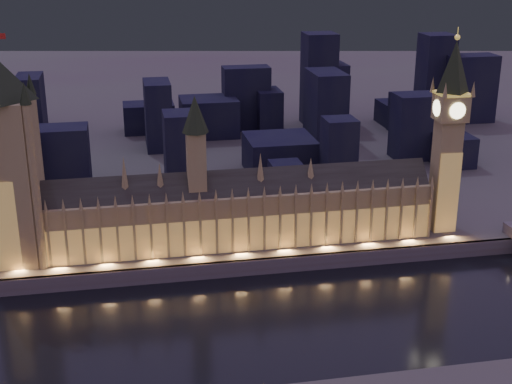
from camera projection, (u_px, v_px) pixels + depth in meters
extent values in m
plane|color=black|center=(268.00, 315.00, 312.78)|extent=(2000.00, 2000.00, 0.00)
cube|color=#4A3942|center=(173.00, 84.00, 792.70)|extent=(2000.00, 960.00, 8.00)
cube|color=#4E4143|center=(251.00, 267.00, 349.38)|extent=(2000.00, 2.50, 8.00)
cube|color=#977C51|center=(237.00, 218.00, 362.19)|extent=(200.10, 21.02, 28.00)
cube|color=#B88E47|center=(241.00, 235.00, 354.38)|extent=(200.00, 0.50, 18.00)
cube|color=black|center=(237.00, 187.00, 356.50)|extent=(200.08, 17.28, 16.26)
cube|color=#977C51|center=(196.00, 164.00, 348.61)|extent=(9.00, 9.00, 32.00)
cone|color=black|center=(195.00, 114.00, 340.24)|extent=(13.00, 13.00, 18.00)
cube|color=#977C51|center=(31.00, 241.00, 334.64)|extent=(1.20, 1.20, 28.00)
cone|color=#977C51|center=(27.00, 207.00, 329.51)|extent=(2.00, 2.00, 6.00)
cube|color=#977C51|center=(49.00, 240.00, 336.06)|extent=(1.20, 1.20, 28.00)
cone|color=#977C51|center=(45.00, 206.00, 330.93)|extent=(2.00, 2.00, 6.00)
cube|color=#977C51|center=(66.00, 239.00, 337.48)|extent=(1.20, 1.20, 28.00)
cone|color=#977C51|center=(63.00, 205.00, 332.35)|extent=(2.00, 2.00, 6.00)
cube|color=#977C51|center=(83.00, 237.00, 338.90)|extent=(1.20, 1.20, 28.00)
cone|color=#977C51|center=(81.00, 203.00, 333.77)|extent=(2.00, 2.00, 6.00)
cube|color=#977C51|center=(101.00, 236.00, 340.32)|extent=(1.20, 1.20, 28.00)
cone|color=#977C51|center=(98.00, 202.00, 335.19)|extent=(2.00, 2.00, 6.00)
cube|color=#977C51|center=(118.00, 235.00, 341.74)|extent=(1.20, 1.20, 28.00)
cone|color=#977C51|center=(115.00, 201.00, 336.61)|extent=(2.00, 2.00, 6.00)
cube|color=#977C51|center=(134.00, 234.00, 343.16)|extent=(1.20, 1.20, 28.00)
cone|color=#977C51|center=(132.00, 200.00, 338.03)|extent=(2.00, 2.00, 6.00)
cube|color=#977C51|center=(151.00, 232.00, 344.58)|extent=(1.20, 1.20, 28.00)
cone|color=#977C51|center=(149.00, 199.00, 339.44)|extent=(2.00, 2.00, 6.00)
cube|color=#977C51|center=(168.00, 231.00, 346.00)|extent=(1.20, 1.20, 28.00)
cone|color=#977C51|center=(166.00, 198.00, 340.86)|extent=(2.00, 2.00, 6.00)
cube|color=#977C51|center=(184.00, 230.00, 347.42)|extent=(1.20, 1.20, 28.00)
cone|color=#977C51|center=(183.00, 197.00, 342.28)|extent=(2.00, 2.00, 6.00)
cube|color=#977C51|center=(201.00, 229.00, 348.83)|extent=(1.20, 1.20, 28.00)
cone|color=#977C51|center=(199.00, 196.00, 343.70)|extent=(2.00, 2.00, 6.00)
cube|color=#977C51|center=(217.00, 228.00, 350.25)|extent=(1.20, 1.20, 28.00)
cone|color=#977C51|center=(216.00, 195.00, 345.12)|extent=(2.00, 2.00, 6.00)
cube|color=#977C51|center=(233.00, 226.00, 351.67)|extent=(1.20, 1.20, 28.00)
cone|color=#977C51|center=(232.00, 194.00, 346.54)|extent=(2.00, 2.00, 6.00)
cube|color=#977C51|center=(249.00, 225.00, 353.09)|extent=(1.20, 1.20, 28.00)
cone|color=#977C51|center=(248.00, 193.00, 347.96)|extent=(2.00, 2.00, 6.00)
cube|color=#977C51|center=(264.00, 224.00, 354.51)|extent=(1.20, 1.20, 28.00)
cone|color=#977C51|center=(264.00, 192.00, 349.38)|extent=(2.00, 2.00, 6.00)
cube|color=#977C51|center=(280.00, 223.00, 355.93)|extent=(1.20, 1.20, 28.00)
cone|color=#977C51|center=(280.00, 191.00, 350.80)|extent=(2.00, 2.00, 6.00)
cube|color=#977C51|center=(296.00, 222.00, 357.35)|extent=(1.20, 1.20, 28.00)
cone|color=#977C51|center=(296.00, 190.00, 352.22)|extent=(2.00, 2.00, 6.00)
cube|color=#977C51|center=(311.00, 221.00, 358.77)|extent=(1.20, 1.20, 28.00)
cone|color=#977C51|center=(312.00, 189.00, 353.63)|extent=(2.00, 2.00, 6.00)
cube|color=#977C51|center=(326.00, 220.00, 360.19)|extent=(1.20, 1.20, 28.00)
cone|color=#977C51|center=(327.00, 188.00, 355.05)|extent=(2.00, 2.00, 6.00)
cube|color=#977C51|center=(342.00, 219.00, 361.61)|extent=(1.20, 1.20, 28.00)
cone|color=#977C51|center=(343.00, 187.00, 356.47)|extent=(2.00, 2.00, 6.00)
cube|color=#977C51|center=(357.00, 217.00, 363.02)|extent=(1.20, 1.20, 28.00)
cone|color=#977C51|center=(358.00, 186.00, 357.89)|extent=(2.00, 2.00, 6.00)
cube|color=#977C51|center=(372.00, 216.00, 364.44)|extent=(1.20, 1.20, 28.00)
cone|color=#977C51|center=(373.00, 185.00, 359.31)|extent=(2.00, 2.00, 6.00)
cube|color=#977C51|center=(386.00, 215.00, 365.86)|extent=(1.20, 1.20, 28.00)
cone|color=#977C51|center=(388.00, 184.00, 360.73)|extent=(2.00, 2.00, 6.00)
cube|color=#977C51|center=(401.00, 214.00, 367.28)|extent=(1.20, 1.20, 28.00)
cone|color=#977C51|center=(403.00, 183.00, 362.15)|extent=(2.00, 2.00, 6.00)
cube|color=#977C51|center=(416.00, 213.00, 368.70)|extent=(1.20, 1.20, 28.00)
cone|color=#977C51|center=(418.00, 182.00, 363.57)|extent=(2.00, 2.00, 6.00)
cube|color=#977C51|center=(430.00, 212.00, 370.12)|extent=(1.20, 1.20, 28.00)
cone|color=#977C51|center=(432.00, 181.00, 364.99)|extent=(2.00, 2.00, 6.00)
cone|color=#977C51|center=(124.00, 174.00, 343.40)|extent=(4.40, 4.40, 18.00)
cone|color=#977C51|center=(160.00, 176.00, 347.09)|extent=(4.40, 4.40, 14.00)
cone|color=#977C51|center=(260.00, 168.00, 355.62)|extent=(4.40, 4.40, 16.00)
cone|color=#977C51|center=(311.00, 169.00, 360.90)|extent=(4.40, 4.40, 12.00)
cube|color=#977C51|center=(13.00, 183.00, 334.72)|extent=(25.45, 25.45, 79.22)
cube|color=#B88E47|center=(14.00, 227.00, 330.24)|extent=(22.00, 0.50, 44.00)
cone|color=black|center=(1.00, 81.00, 318.45)|extent=(31.68, 31.68, 18.00)
cube|color=red|center=(1.00, 36.00, 312.32)|extent=(4.00, 0.15, 2.50)
cylinder|color=#977C51|center=(35.00, 189.00, 326.49)|extent=(4.40, 4.40, 79.22)
cone|color=black|center=(25.00, 93.00, 311.56)|extent=(5.20, 5.20, 10.00)
cylinder|color=#977C51|center=(40.00, 175.00, 346.85)|extent=(4.40, 4.40, 79.22)
cone|color=black|center=(30.00, 84.00, 331.92)|extent=(5.20, 5.20, 10.00)
cube|color=#977C51|center=(445.00, 175.00, 376.60)|extent=(12.62, 12.62, 60.00)
cube|color=#B88E47|center=(448.00, 194.00, 373.54)|extent=(12.00, 0.50, 44.00)
cube|color=#977C51|center=(451.00, 107.00, 364.33)|extent=(15.00, 15.00, 13.35)
cube|color=#F2C64C|center=(452.00, 93.00, 361.90)|extent=(15.75, 15.75, 1.20)
cone|color=black|center=(455.00, 67.00, 357.35)|extent=(18.00, 18.00, 26.00)
sphere|color=#F2C64C|center=(457.00, 37.00, 352.49)|extent=(2.80, 2.80, 2.80)
cylinder|color=#F2C64C|center=(458.00, 32.00, 351.66)|extent=(0.40, 0.40, 5.00)
cylinder|color=#FFF2BF|center=(458.00, 111.00, 357.16)|extent=(8.40, 0.50, 8.40)
cylinder|color=#FFF2BF|center=(444.00, 104.00, 371.50)|extent=(8.40, 0.50, 8.40)
cylinder|color=#FFF2BF|center=(437.00, 108.00, 362.96)|extent=(0.50, 8.40, 8.40)
cylinder|color=#FFF2BF|center=(465.00, 107.00, 365.70)|extent=(0.50, 8.40, 8.40)
cone|color=#977C51|center=(445.00, 90.00, 352.49)|extent=(2.60, 2.60, 8.00)
cone|color=#977C51|center=(433.00, 84.00, 366.37)|extent=(2.60, 2.60, 8.00)
cone|color=#977C51|center=(473.00, 89.00, 355.15)|extent=(2.60, 2.60, 8.00)
cone|color=#977C51|center=(460.00, 83.00, 369.03)|extent=(2.60, 2.60, 8.00)
cube|color=black|center=(286.00, 179.00, 434.34)|extent=(19.03, 19.80, 20.15)
cube|color=black|center=(469.00, 88.00, 604.92)|extent=(42.59, 22.95, 56.67)
cube|color=black|center=(339.00, 152.00, 447.55)|extent=(19.65, 20.18, 43.28)
cube|color=black|center=(268.00, 110.00, 580.97)|extent=(19.44, 30.73, 33.28)
cube|color=black|center=(246.00, 98.00, 580.79)|extent=(37.76, 19.44, 51.34)
cube|color=black|center=(158.00, 115.00, 527.03)|extent=(18.99, 34.57, 50.34)
cube|color=black|center=(181.00, 150.00, 443.35)|extent=(21.11, 25.14, 47.90)
cube|color=black|center=(58.00, 158.00, 442.19)|extent=(38.19, 23.57, 39.38)
cube|color=black|center=(407.00, 113.00, 600.44)|extent=(43.78, 39.06, 18.95)
cube|color=black|center=(31.00, 104.00, 571.92)|extent=(19.72, 40.72, 45.99)
cube|color=black|center=(209.00, 117.00, 565.81)|extent=(44.53, 36.65, 29.80)
cube|color=black|center=(149.00, 117.00, 577.24)|extent=(40.45, 27.15, 23.20)
cube|color=black|center=(18.00, 165.00, 428.35)|extent=(24.19, 23.03, 39.39)
cube|color=black|center=(326.00, 107.00, 545.35)|extent=(24.63, 41.01, 53.97)
cube|color=black|center=(280.00, 155.00, 475.41)|extent=(44.15, 42.43, 24.25)
cube|color=black|center=(415.00, 126.00, 503.33)|extent=(30.39, 22.61, 46.23)
cube|color=black|center=(408.00, 113.00, 575.07)|extent=(28.33, 19.81, 31.55)
cube|color=black|center=(451.00, 149.00, 493.62)|extent=(24.83, 31.49, 21.20)
cube|color=black|center=(333.00, 93.00, 601.82)|extent=(19.19, 29.53, 50.41)
cube|color=black|center=(319.00, 79.00, 593.76)|extent=(26.00, 26.00, 75.82)
cube|color=black|center=(435.00, 77.00, 612.64)|extent=(26.00, 26.00, 72.63)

